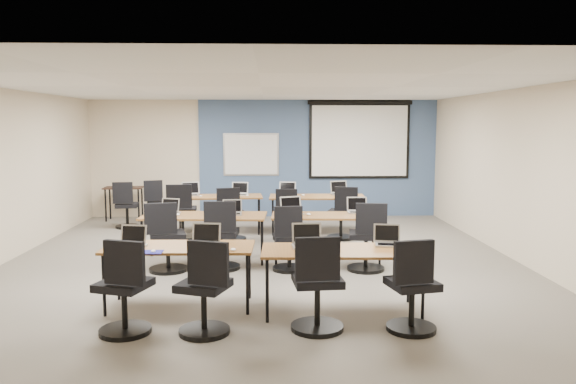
{
  "coord_description": "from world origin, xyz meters",
  "views": [
    {
      "loc": [
        0.11,
        -8.52,
        2.14
      ],
      "look_at": [
        0.41,
        0.4,
        1.06
      ],
      "focal_mm": 35.0,
      "sensor_mm": 36.0,
      "label": 1
    }
  ],
  "objects_px": {
    "task_chair_1": "(205,296)",
    "laptop_3": "(388,240)",
    "task_chair_4": "(166,243)",
    "training_table_mid_left": "(204,218)",
    "laptop_8": "(190,192)",
    "task_chair_8": "(182,216)",
    "training_table_back_right": "(317,198)",
    "training_table_back_left": "(218,198)",
    "training_table_front_left": "(179,250)",
    "laptop_5": "(232,211)",
    "training_table_mid_right": "(326,218)",
    "laptop_10": "(288,191)",
    "task_chair_7": "(367,242)",
    "training_table_front_right": "(342,253)",
    "laptop_4": "(170,210)",
    "laptop_7": "(358,209)",
    "whiteboard": "(251,154)",
    "laptop_9": "(240,192)",
    "task_chair_0": "(124,295)",
    "laptop_11": "(339,191)",
    "task_chair_3": "(412,293)",
    "spare_chair_b": "(126,209)",
    "laptop_1": "(206,240)",
    "task_chair_6": "(289,244)",
    "task_chair_9": "(231,219)",
    "task_chair_5": "(221,241)",
    "projector_screen": "(359,135)",
    "spare_chair_a": "(157,206)",
    "task_chair_2": "(317,291)",
    "task_chair_11": "(342,217)",
    "laptop_6": "(291,210)",
    "utility_table": "(124,192)",
    "laptop_0": "(132,241)",
    "laptop_2": "(307,241)"
  },
  "relations": [
    {
      "from": "task_chair_1",
      "to": "laptop_3",
      "type": "relative_size",
      "value": 3.25
    },
    {
      "from": "task_chair_4",
      "to": "training_table_mid_left",
      "type": "bearing_deg",
      "value": 41.31
    },
    {
      "from": "laptop_8",
      "to": "task_chair_8",
      "type": "relative_size",
      "value": 0.34
    },
    {
      "from": "training_table_back_right",
      "to": "task_chair_8",
      "type": "relative_size",
      "value": 1.79
    },
    {
      "from": "training_table_back_left",
      "to": "task_chair_1",
      "type": "distance_m",
      "value": 5.55
    },
    {
      "from": "training_table_front_left",
      "to": "laptop_5",
      "type": "xyz_separation_m",
      "value": [
        0.46,
        2.28,
        0.11
      ]
    },
    {
      "from": "training_table_mid_right",
      "to": "laptop_8",
      "type": "xyz_separation_m",
      "value": [
        -2.48,
        2.49,
        0.11
      ]
    },
    {
      "from": "laptop_10",
      "to": "task_chair_7",
      "type": "bearing_deg",
      "value": -62.13
    },
    {
      "from": "training_table_front_right",
      "to": "task_chair_1",
      "type": "distance_m",
      "value": 1.65
    },
    {
      "from": "laptop_4",
      "to": "laptop_7",
      "type": "relative_size",
      "value": 0.95
    },
    {
      "from": "whiteboard",
      "to": "laptop_9",
      "type": "distance_m",
      "value": 1.86
    },
    {
      "from": "task_chair_0",
      "to": "laptop_11",
      "type": "bearing_deg",
      "value": 81.43
    },
    {
      "from": "task_chair_3",
      "to": "spare_chair_b",
      "type": "bearing_deg",
      "value": 113.9
    },
    {
      "from": "training_table_front_left",
      "to": "laptop_11",
      "type": "relative_size",
      "value": 4.85
    },
    {
      "from": "training_table_mid_left",
      "to": "laptop_7",
      "type": "bearing_deg",
      "value": 6.57
    },
    {
      "from": "training_table_mid_right",
      "to": "laptop_1",
      "type": "height_order",
      "value": "laptop_1"
    },
    {
      "from": "training_table_mid_left",
      "to": "task_chair_6",
      "type": "height_order",
      "value": "task_chair_6"
    },
    {
      "from": "task_chair_7",
      "to": "task_chair_9",
      "type": "relative_size",
      "value": 1.03
    },
    {
      "from": "laptop_1",
      "to": "task_chair_3",
      "type": "relative_size",
      "value": 0.34
    },
    {
      "from": "training_table_front_right",
      "to": "task_chair_5",
      "type": "height_order",
      "value": "task_chair_5"
    },
    {
      "from": "projector_screen",
      "to": "spare_chair_a",
      "type": "xyz_separation_m",
      "value": [
        -4.5,
        -0.92,
        -1.49
      ]
    },
    {
      "from": "laptop_8",
      "to": "laptop_9",
      "type": "xyz_separation_m",
      "value": [
        0.99,
        0.06,
        -0.0
      ]
    },
    {
      "from": "training_table_mid_left",
      "to": "task_chair_2",
      "type": "height_order",
      "value": "task_chair_2"
    },
    {
      "from": "whiteboard",
      "to": "task_chair_5",
      "type": "xyz_separation_m",
      "value": [
        -0.31,
        -4.8,
        -1.02
      ]
    },
    {
      "from": "task_chair_7",
      "to": "laptop_9",
      "type": "height_order",
      "value": "task_chair_7"
    },
    {
      "from": "projector_screen",
      "to": "task_chair_11",
      "type": "height_order",
      "value": "projector_screen"
    },
    {
      "from": "laptop_6",
      "to": "training_table_mid_left",
      "type": "bearing_deg",
      "value": 163.53
    },
    {
      "from": "laptop_7",
      "to": "laptop_8",
      "type": "bearing_deg",
      "value": 143.28
    },
    {
      "from": "projector_screen",
      "to": "training_table_back_left",
      "type": "xyz_separation_m",
      "value": [
        -3.1,
        -1.86,
        -1.2
      ]
    },
    {
      "from": "task_chair_6",
      "to": "utility_table",
      "type": "distance_m",
      "value": 5.75
    },
    {
      "from": "task_chair_4",
      "to": "laptop_11",
      "type": "bearing_deg",
      "value": 34.45
    },
    {
      "from": "task_chair_2",
      "to": "laptop_0",
      "type": "bearing_deg",
      "value": 152.81
    },
    {
      "from": "projector_screen",
      "to": "spare_chair_a",
      "type": "bearing_deg",
      "value": -168.47
    },
    {
      "from": "training_table_front_left",
      "to": "laptop_9",
      "type": "bearing_deg",
      "value": 86.12
    },
    {
      "from": "whiteboard",
      "to": "laptop_11",
      "type": "distance_m",
      "value": 2.58
    },
    {
      "from": "training_table_mid_right",
      "to": "laptop_4",
      "type": "xyz_separation_m",
      "value": [
        -2.48,
        0.23,
        0.11
      ]
    },
    {
      "from": "laptop_8",
      "to": "laptop_10",
      "type": "height_order",
      "value": "laptop_8"
    },
    {
      "from": "training_table_front_right",
      "to": "task_chair_2",
      "type": "bearing_deg",
      "value": -116.79
    },
    {
      "from": "laptop_1",
      "to": "spare_chair_a",
      "type": "distance_m",
      "value": 5.81
    },
    {
      "from": "task_chair_7",
      "to": "spare_chair_a",
      "type": "height_order",
      "value": "task_chair_7"
    },
    {
      "from": "task_chair_7",
      "to": "task_chair_3",
      "type": "bearing_deg",
      "value": -80.9
    },
    {
      "from": "task_chair_6",
      "to": "task_chair_9",
      "type": "bearing_deg",
      "value": 108.02
    },
    {
      "from": "training_table_mid_right",
      "to": "laptop_11",
      "type": "height_order",
      "value": "laptop_11"
    },
    {
      "from": "training_table_front_right",
      "to": "task_chair_1",
      "type": "bearing_deg",
      "value": -153.66
    },
    {
      "from": "laptop_7",
      "to": "laptop_10",
      "type": "height_order",
      "value": "laptop_10"
    },
    {
      "from": "laptop_10",
      "to": "training_table_mid_right",
      "type": "bearing_deg",
      "value": -68.68
    },
    {
      "from": "laptop_2",
      "to": "task_chair_3",
      "type": "bearing_deg",
      "value": -42.84
    },
    {
      "from": "laptop_2",
      "to": "spare_chair_b",
      "type": "xyz_separation_m",
      "value": [
        -3.4,
        5.17,
        -0.39
      ]
    },
    {
      "from": "training_table_mid_right",
      "to": "spare_chair_a",
      "type": "xyz_separation_m",
      "value": [
        -3.31,
        3.35,
        -0.29
      ]
    },
    {
      "from": "projector_screen",
      "to": "laptop_0",
      "type": "distance_m",
      "value": 7.52
    }
  ]
}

